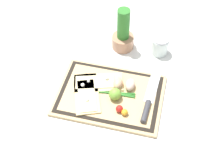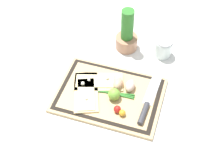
{
  "view_description": "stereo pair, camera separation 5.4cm",
  "coord_description": "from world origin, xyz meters",
  "views": [
    {
      "loc": [
        0.19,
        -0.74,
        1.03
      ],
      "look_at": [
        0.0,
        0.04,
        0.03
      ],
      "focal_mm": 50.0,
      "sensor_mm": 36.0,
      "label": 1
    },
    {
      "loc": [
        0.24,
        -0.72,
        1.03
      ],
      "look_at": [
        0.0,
        0.04,
        0.03
      ],
      "focal_mm": 50.0,
      "sensor_mm": 36.0,
      "label": 2
    }
  ],
  "objects": [
    {
      "name": "sauce_jar",
      "position": [
        0.16,
        0.3,
        0.04
      ],
      "size": [
        0.08,
        0.08,
        0.09
      ],
      "color": "silver",
      "rests_on": "ground_plane"
    },
    {
      "name": "pizza_slice_near",
      "position": [
        -0.09,
        -0.03,
        0.02
      ],
      "size": [
        0.16,
        0.23,
        0.02
      ],
      "color": "#DBBC7F",
      "rests_on": "cutting_board"
    },
    {
      "name": "herb_pot",
      "position": [
        -0.01,
        0.3,
        0.07
      ],
      "size": [
        0.1,
        0.1,
        0.21
      ],
      "color": "#AD7A5B",
      "rests_on": "ground_plane"
    },
    {
      "name": "pizza_slice_far",
      "position": [
        -0.06,
        0.04,
        0.02
      ],
      "size": [
        0.22,
        0.15,
        0.02
      ],
      "color": "#DBBC7F",
      "rests_on": "cutting_board"
    },
    {
      "name": "cherry_tomato_yellow",
      "position": [
        0.08,
        -0.08,
        0.03
      ],
      "size": [
        0.03,
        0.03,
        0.03
      ],
      "primitive_type": "sphere",
      "color": "gold",
      "rests_on": "cutting_board"
    },
    {
      "name": "lime",
      "position": [
        0.03,
        -0.02,
        0.04
      ],
      "size": [
        0.05,
        0.05,
        0.05
      ],
      "primitive_type": "sphere",
      "color": "#70A838",
      "rests_on": "cutting_board"
    },
    {
      "name": "scallion_bunch",
      "position": [
        -0.02,
        0.0,
        0.02
      ],
      "size": [
        0.24,
        0.05,
        0.01
      ],
      "color": "#2D7528",
      "rests_on": "cutting_board"
    },
    {
      "name": "ground_plane",
      "position": [
        0.0,
        0.0,
        0.0
      ],
      "size": [
        6.0,
        6.0,
        0.0
      ],
      "primitive_type": "plane",
      "color": "silver"
    },
    {
      "name": "cherry_tomato_red",
      "position": [
        0.06,
        -0.07,
        0.03
      ],
      "size": [
        0.03,
        0.03,
        0.03
      ],
      "primitive_type": "sphere",
      "color": "red",
      "rests_on": "cutting_board"
    },
    {
      "name": "egg_brown",
      "position": [
        0.02,
        0.05,
        0.04
      ],
      "size": [
        0.04,
        0.06,
        0.04
      ],
      "primitive_type": "ellipsoid",
      "color": "tan",
      "rests_on": "cutting_board"
    },
    {
      "name": "cutting_board",
      "position": [
        0.0,
        0.0,
        0.01
      ],
      "size": [
        0.43,
        0.3,
        0.02
      ],
      "color": "tan",
      "rests_on": "ground_plane"
    },
    {
      "name": "knife",
      "position": [
        0.16,
        -0.02,
        0.03
      ],
      "size": [
        0.05,
        0.27,
        0.02
      ],
      "color": "silver",
      "rests_on": "cutting_board"
    },
    {
      "name": "egg_pink",
      "position": [
        0.07,
        0.05,
        0.04
      ],
      "size": [
        0.04,
        0.06,
        0.04
      ],
      "primitive_type": "ellipsoid",
      "color": "beige",
      "rests_on": "cutting_board"
    }
  ]
}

